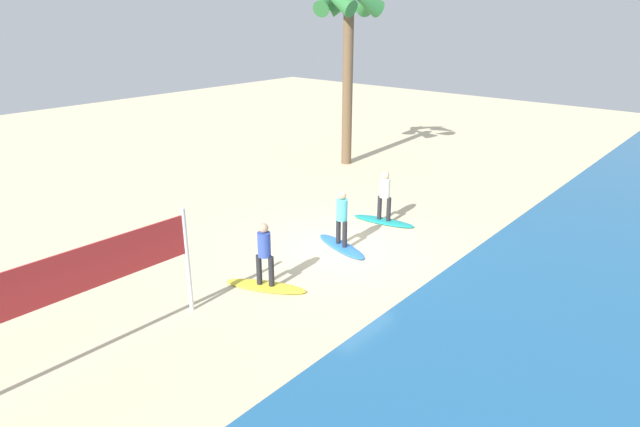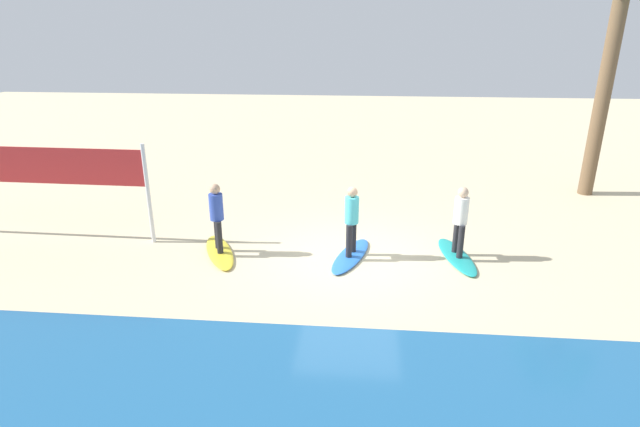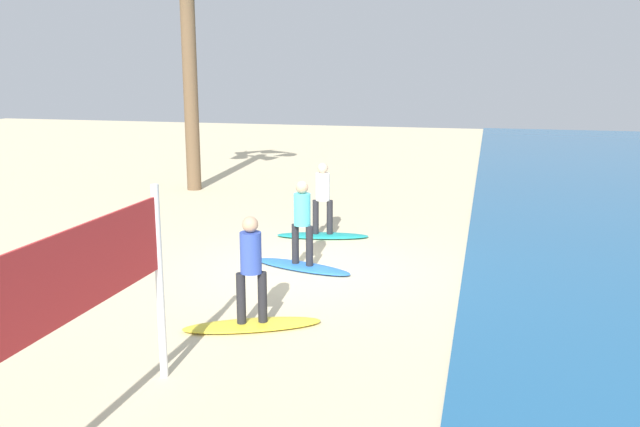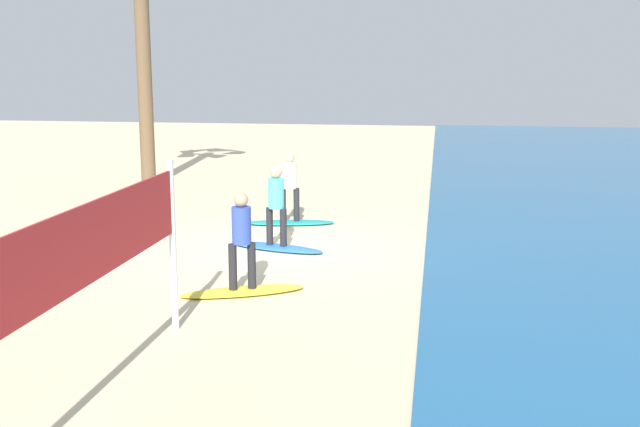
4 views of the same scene
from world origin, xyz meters
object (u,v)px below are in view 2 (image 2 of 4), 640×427
object	(u,v)px
surfer_teal	(461,216)
surfer_yellow	(217,213)
surfboard_teal	(457,256)
surfboard_blue	(351,256)
surfer_blue	(352,216)
surfboard_yellow	(220,252)

from	to	relation	value
surfer_teal	surfer_yellow	world-z (taller)	same
surfboard_teal	surfboard_blue	world-z (taller)	same
surfboard_teal	surfboard_blue	distance (m)	2.47
surfboard_teal	surfer_blue	distance (m)	2.66
surfboard_blue	surfboard_yellow	size ratio (longest dim) A/B	1.00
surfer_blue	surfer_yellow	xyz separation A→B (m)	(3.12, 0.06, 0.00)
surfboard_teal	surfer_yellow	world-z (taller)	surfer_yellow
surfboard_teal	surfer_teal	world-z (taller)	surfer_teal
surfboard_yellow	surfboard_blue	bearing A→B (deg)	66.94
surfboard_blue	surfboard_yellow	bearing A→B (deg)	-72.12
surfer_teal	surfer_blue	world-z (taller)	same
surfboard_blue	surfer_yellow	world-z (taller)	surfer_yellow
surfer_blue	surfboard_yellow	bearing A→B (deg)	1.17
surfer_teal	surfboard_yellow	distance (m)	5.67
surfboard_yellow	surfer_yellow	world-z (taller)	surfer_yellow
surfboard_teal	surfer_blue	bearing A→B (deg)	-95.82
surfer_blue	surfboard_teal	bearing A→B (deg)	-175.57
surfboard_teal	surfboard_blue	size ratio (longest dim) A/B	1.00
surfer_blue	surfboard_yellow	world-z (taller)	surfer_blue
surfer_teal	surfboard_yellow	xyz separation A→B (m)	(5.58, 0.25, -0.99)
surfer_teal	surfer_blue	size ratio (longest dim) A/B	1.00
surfboard_blue	surfer_blue	xyz separation A→B (m)	(-0.00, 0.00, 0.99)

